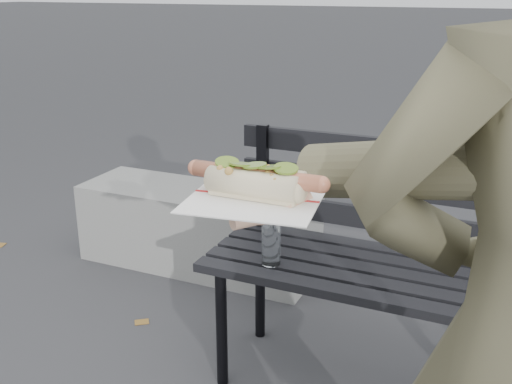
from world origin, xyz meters
TOP-DOWN VIEW (x-y plane):
  - park_bench at (0.07, 0.99)m, footprint 1.50×0.44m
  - concrete_block at (-1.14, 1.57)m, footprint 1.20×0.40m
  - held_hotdog at (0.13, -0.05)m, footprint 0.64×0.31m

SIDE VIEW (x-z plane):
  - concrete_block at x=-1.14m, z-range 0.00..0.40m
  - park_bench at x=0.07m, z-range 0.08..0.96m
  - held_hotdog at x=0.13m, z-range 1.01..1.21m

